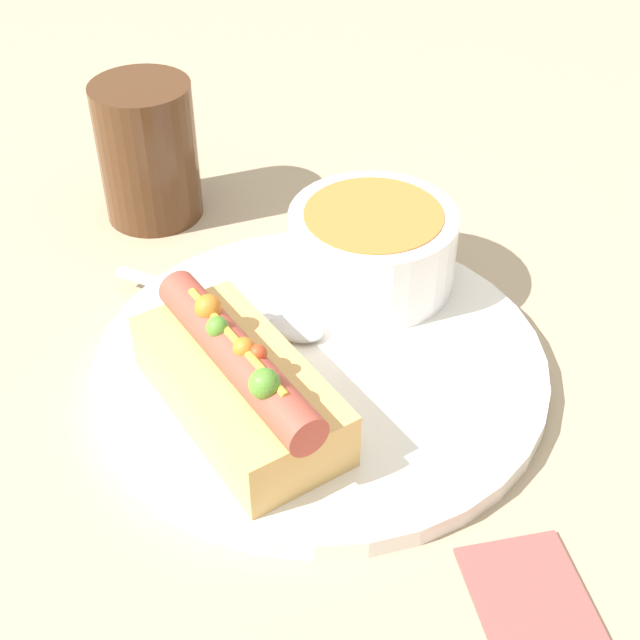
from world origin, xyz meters
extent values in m
plane|color=tan|center=(0.00, 0.00, 0.00)|extent=(4.00, 4.00, 0.00)
cylinder|color=white|center=(0.00, 0.00, 0.01)|extent=(0.30, 0.30, 0.01)
cube|color=#DBAD60|center=(0.02, -0.07, 0.03)|extent=(0.15, 0.07, 0.04)
cylinder|color=#B24738|center=(0.02, -0.07, 0.06)|extent=(0.16, 0.03, 0.03)
sphere|color=orange|center=(0.02, -0.07, 0.07)|extent=(0.01, 0.01, 0.01)
sphere|color=#518C2D|center=(0.00, -0.07, 0.07)|extent=(0.01, 0.01, 0.01)
sphere|color=#C63F1E|center=(0.03, -0.06, 0.07)|extent=(0.01, 0.01, 0.01)
sphere|color=orange|center=(-0.02, -0.07, 0.07)|extent=(0.02, 0.02, 0.02)
sphere|color=#518C2D|center=(0.06, -0.07, 0.07)|extent=(0.02, 0.02, 0.02)
cylinder|color=gold|center=(0.02, -0.07, 0.07)|extent=(0.11, 0.01, 0.01)
cylinder|color=white|center=(-0.05, 0.08, 0.04)|extent=(0.12, 0.12, 0.06)
cylinder|color=#C67533|center=(-0.05, 0.08, 0.06)|extent=(0.10, 0.10, 0.02)
cube|color=#B7B7BC|center=(-0.10, -0.04, 0.02)|extent=(0.12, 0.07, 0.00)
ellipsoid|color=#B7B7BC|center=(-0.03, 0.00, 0.02)|extent=(0.05, 0.04, 0.01)
cylinder|color=#4C2D19|center=(-0.24, -0.01, 0.06)|extent=(0.08, 0.08, 0.11)
cube|color=#E04C47|center=(0.22, -0.01, 0.00)|extent=(0.12, 0.09, 0.01)
camera|label=1|loc=(0.36, -0.23, 0.40)|focal=50.00mm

